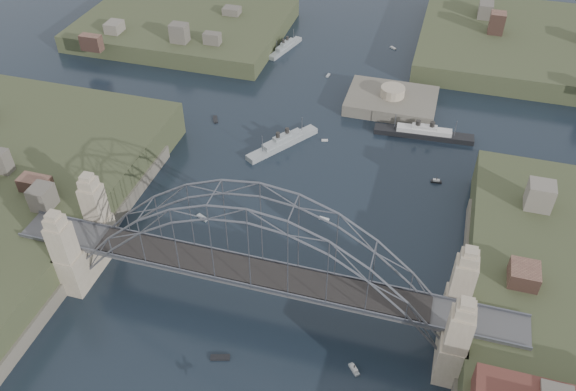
{
  "coord_description": "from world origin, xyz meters",
  "views": [
    {
      "loc": [
        22.52,
        -60.19,
        78.92
      ],
      "look_at": [
        0.0,
        18.0,
        10.0
      ],
      "focal_mm": 36.83,
      "sensor_mm": 36.0,
      "label": 1
    }
  ],
  "objects_px": {
    "bridge": "(256,256)",
    "naval_cruiser_near": "(283,143)",
    "fort_island": "(391,107)",
    "naval_cruiser_far": "(285,47)",
    "ocean_liner": "(424,133)"
  },
  "relations": [
    {
      "from": "bridge",
      "to": "naval_cruiser_far",
      "type": "relative_size",
      "value": 5.54
    },
    {
      "from": "naval_cruiser_near",
      "to": "naval_cruiser_far",
      "type": "bearing_deg",
      "value": 105.5
    },
    {
      "from": "naval_cruiser_near",
      "to": "naval_cruiser_far",
      "type": "relative_size",
      "value": 1.16
    },
    {
      "from": "bridge",
      "to": "fort_island",
      "type": "relative_size",
      "value": 3.82
    },
    {
      "from": "fort_island",
      "to": "ocean_liner",
      "type": "distance_m",
      "value": 14.62
    },
    {
      "from": "bridge",
      "to": "ocean_liner",
      "type": "relative_size",
      "value": 3.63
    },
    {
      "from": "bridge",
      "to": "naval_cruiser_far",
      "type": "height_order",
      "value": "bridge"
    },
    {
      "from": "fort_island",
      "to": "ocean_liner",
      "type": "relative_size",
      "value": 0.95
    },
    {
      "from": "bridge",
      "to": "naval_cruiser_near",
      "type": "distance_m",
      "value": 48.19
    },
    {
      "from": "ocean_liner",
      "to": "bridge",
      "type": "bearing_deg",
      "value": -109.9
    },
    {
      "from": "bridge",
      "to": "naval_cruiser_near",
      "type": "height_order",
      "value": "bridge"
    },
    {
      "from": "naval_cruiser_near",
      "to": "bridge",
      "type": "bearing_deg",
      "value": -78.53
    },
    {
      "from": "naval_cruiser_near",
      "to": "naval_cruiser_far",
      "type": "xyz_separation_m",
      "value": [
        -12.9,
        46.51,
        -0.1
      ]
    },
    {
      "from": "fort_island",
      "to": "naval_cruiser_far",
      "type": "relative_size",
      "value": 1.45
    },
    {
      "from": "naval_cruiser_near",
      "to": "ocean_liner",
      "type": "distance_m",
      "value": 33.2
    }
  ]
}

